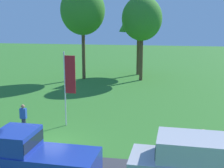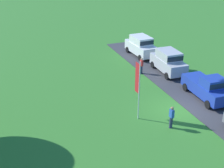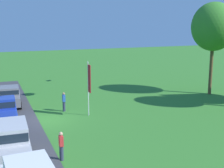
% 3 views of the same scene
% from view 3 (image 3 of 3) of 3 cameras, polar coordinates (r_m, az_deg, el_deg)
% --- Properties ---
extents(ground_plane, '(120.00, 120.00, 0.00)m').
position_cam_3_polar(ground_plane, '(25.82, -11.90, -6.51)').
color(ground_plane, '#337528').
extents(pavement_strip, '(36.00, 4.40, 0.06)m').
position_cam_3_polar(pavement_strip, '(25.53, -18.17, -6.98)').
color(pavement_strip, '#38383D').
rests_on(pavement_strip, ground).
extents(car_sedan_mid_row, '(4.51, 2.19, 1.84)m').
position_cam_3_polar(car_sedan_mid_row, '(30.47, -18.18, -2.04)').
color(car_sedan_mid_row, slate).
rests_on(car_sedan_mid_row, ground).
extents(car_pickup_near_entrance, '(5.07, 2.20, 2.14)m').
position_cam_3_polar(car_pickup_near_entrance, '(24.47, -19.22, -5.21)').
color(car_pickup_near_entrance, '#1E389E').
rests_on(car_pickup_near_entrance, ground).
extents(car_suv_by_flagpole, '(4.67, 2.20, 2.28)m').
position_cam_3_polar(car_suv_by_flagpole, '(18.48, -17.94, -9.94)').
color(car_suv_by_flagpole, '#B7B7BC').
rests_on(car_suv_by_flagpole, ground).
extents(person_watching_sky, '(0.36, 0.24, 1.71)m').
position_cam_3_polar(person_watching_sky, '(18.33, -9.27, -11.11)').
color(person_watching_sky, '#2D334C').
rests_on(person_watching_sky, ground).
extents(person_on_lawn, '(0.36, 0.24, 1.71)m').
position_cam_3_polar(person_on_lawn, '(27.83, -8.79, -3.20)').
color(person_on_lawn, '#2D334C').
rests_on(person_on_lawn, ground).
extents(tree_far_right, '(4.65, 4.65, 9.82)m').
position_cam_3_polar(tree_far_right, '(34.96, 18.09, 9.90)').
color(tree_far_right, brown).
rests_on(tree_far_right, ground).
extents(flag_banner, '(0.71, 0.08, 4.60)m').
position_cam_3_polar(flag_banner, '(25.68, -4.23, 0.33)').
color(flag_banner, silver).
rests_on(flag_banner, ground).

